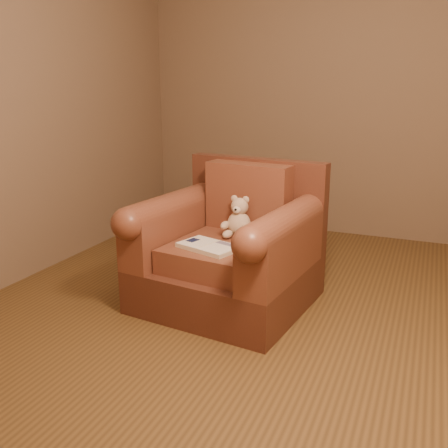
% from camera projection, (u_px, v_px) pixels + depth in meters
% --- Properties ---
extents(floor, '(4.00, 4.00, 0.00)m').
position_uv_depth(floor, '(282.00, 313.00, 3.26)').
color(floor, brown).
rests_on(floor, ground).
extents(room, '(4.02, 4.02, 2.71)m').
position_uv_depth(room, '(292.00, 33.00, 2.79)').
color(room, '#7B624B').
rests_on(room, ground).
extents(armchair, '(1.15, 1.10, 0.94)m').
position_uv_depth(armchair, '(230.00, 250.00, 3.35)').
color(armchair, '#53291B').
rests_on(armchair, floor).
extents(teddy_bear, '(0.20, 0.22, 0.28)m').
position_uv_depth(teddy_bear, '(238.00, 221.00, 3.37)').
color(teddy_bear, '#C7A98B').
rests_on(teddy_bear, armchair).
extents(guidebook, '(0.42, 0.32, 0.03)m').
position_uv_depth(guidebook, '(208.00, 246.00, 3.12)').
color(guidebook, beige).
rests_on(guidebook, armchair).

